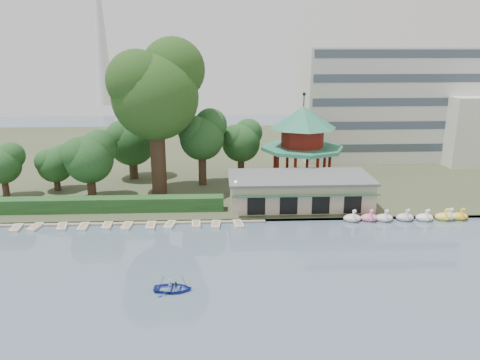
{
  "coord_description": "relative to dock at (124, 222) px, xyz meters",
  "views": [
    {
      "loc": [
        -0.54,
        -36.19,
        20.42
      ],
      "look_at": [
        2.0,
        18.0,
        5.0
      ],
      "focal_mm": 35.0,
      "sensor_mm": 36.0,
      "label": 1
    }
  ],
  "objects": [
    {
      "name": "dock",
      "position": [
        0.0,
        0.0,
        0.0
      ],
      "size": [
        34.0,
        1.6,
        0.24
      ],
      "primitive_type": "cube",
      "color": "gray",
      "rests_on": "ground"
    },
    {
      "name": "office_building",
      "position": [
        44.67,
        31.8,
        9.61
      ],
      "size": [
        38.0,
        18.0,
        20.0
      ],
      "color": "silver",
      "rests_on": "shore"
    },
    {
      "name": "big_tree",
      "position": [
        3.16,
        10.99,
        14.97
      ],
      "size": [
        12.94,
        12.05,
        21.5
      ],
      "color": "#3A281C",
      "rests_on": "shore"
    },
    {
      "name": "boathouse",
      "position": [
        22.0,
        4.77,
        2.25
      ],
      "size": [
        18.6,
        9.39,
        3.9
      ],
      "color": "#BAA68E",
      "rests_on": "shore"
    },
    {
      "name": "small_trees",
      "position": [
        -0.2,
        14.86,
        6.45
      ],
      "size": [
        39.07,
        17.11,
        11.4
      ],
      "color": "#3A281C",
      "rests_on": "shore"
    },
    {
      "name": "shore",
      "position": [
        12.0,
        34.8,
        0.08
      ],
      "size": [
        220.0,
        70.0,
        0.4
      ],
      "primitive_type": "cube",
      "color": "#424930",
      "rests_on": "ground"
    },
    {
      "name": "pavilion",
      "position": [
        24.0,
        14.8,
        7.36
      ],
      "size": [
        12.4,
        12.4,
        13.5
      ],
      "color": "#BAA68E",
      "rests_on": "shore"
    },
    {
      "name": "lamp_post",
      "position": [
        13.5,
        1.8,
        3.22
      ],
      "size": [
        0.36,
        0.36,
        4.28
      ],
      "color": "black",
      "rests_on": "shore"
    },
    {
      "name": "broadcast_tower",
      "position": [
        -30.0,
        122.8,
        33.86
      ],
      "size": [
        8.0,
        8.0,
        96.0
      ],
      "color": "silver",
      "rests_on": "ground"
    },
    {
      "name": "swan_boats",
      "position": [
        37.16,
        -0.64,
        0.28
      ],
      "size": [
        20.95,
        2.06,
        1.92
      ],
      "color": "white",
      "rests_on": "ground"
    },
    {
      "name": "moored_rowboats",
      "position": [
        -0.62,
        -1.41,
        0.06
      ],
      "size": [
        29.81,
        2.71,
        0.36
      ],
      "color": "silver",
      "rests_on": "ground"
    },
    {
      "name": "hedge",
      "position": [
        -3.0,
        3.3,
        1.18
      ],
      "size": [
        30.0,
        2.0,
        1.8
      ],
      "primitive_type": "cube",
      "color": "#224D21",
      "rests_on": "shore"
    },
    {
      "name": "embankment",
      "position": [
        12.0,
        0.1,
        0.03
      ],
      "size": [
        220.0,
        0.6,
        0.3
      ],
      "primitive_type": "cube",
      "color": "gray",
      "rests_on": "ground"
    },
    {
      "name": "ground_plane",
      "position": [
        12.0,
        -17.2,
        -0.12
      ],
      "size": [
        220.0,
        220.0,
        0.0
      ],
      "primitive_type": "plane",
      "color": "slate",
      "rests_on": "ground"
    },
    {
      "name": "rowboat_with_passengers",
      "position": [
        7.35,
        -16.66,
        0.37
      ],
      "size": [
        4.83,
        3.55,
        2.01
      ],
      "color": "#253BB2",
      "rests_on": "ground"
    }
  ]
}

